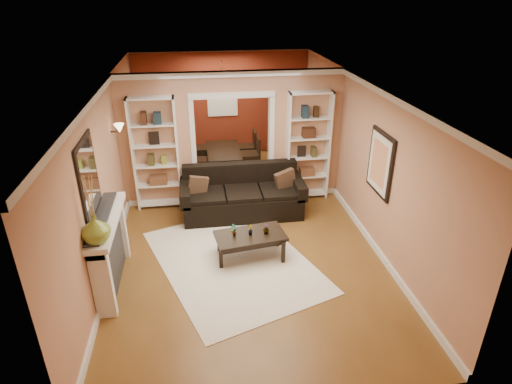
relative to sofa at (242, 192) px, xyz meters
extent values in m
plane|color=brown|center=(-0.10, -0.45, -0.47)|extent=(8.00, 8.00, 0.00)
plane|color=white|center=(-0.10, -0.45, 2.23)|extent=(8.00, 8.00, 0.00)
plane|color=tan|center=(-0.10, 3.55, 0.88)|extent=(8.00, 0.00, 8.00)
plane|color=tan|center=(-0.10, -4.45, 0.88)|extent=(8.00, 0.00, 8.00)
plane|color=tan|center=(-2.35, -0.45, 0.88)|extent=(0.00, 8.00, 8.00)
plane|color=tan|center=(2.15, -0.45, 0.88)|extent=(0.00, 8.00, 8.00)
cube|color=tan|center=(-0.10, 0.75, 0.88)|extent=(4.50, 0.15, 2.70)
cube|color=maroon|center=(-0.10, 3.52, 0.85)|extent=(4.44, 0.04, 2.64)
cube|color=#8CA5CC|center=(-0.10, 3.48, 1.08)|extent=(0.78, 0.03, 0.98)
cube|color=white|center=(-0.35, -1.63, -0.47)|extent=(3.15, 3.69, 0.01)
cube|color=black|center=(0.00, 0.00, 0.00)|extent=(2.43, 1.05, 0.95)
cube|color=brown|center=(-0.86, -0.02, 0.17)|extent=(0.38, 0.16, 0.37)
cube|color=brown|center=(0.86, -0.02, 0.19)|extent=(0.42, 0.23, 0.41)
cube|color=black|center=(-0.05, -1.54, -0.26)|extent=(1.23, 0.79, 0.44)
imported|color=#336626|center=(-0.32, -1.54, 0.07)|extent=(0.13, 0.13, 0.21)
imported|color=#336626|center=(-0.05, -1.54, 0.05)|extent=(0.09, 0.11, 0.17)
imported|color=#336626|center=(0.22, -1.54, 0.05)|extent=(0.10, 0.10, 0.18)
cube|color=white|center=(-1.65, 0.58, 0.68)|extent=(0.90, 0.30, 2.30)
cube|color=white|center=(1.45, 0.58, 0.68)|extent=(0.90, 0.30, 2.30)
cube|color=white|center=(-2.19, -1.95, 0.11)|extent=(0.32, 1.70, 1.16)
imported|color=olive|center=(-2.19, -2.59, 0.88)|extent=(0.41, 0.41, 0.39)
cube|color=silver|center=(-2.33, -1.95, 1.33)|extent=(0.03, 0.95, 1.10)
cube|color=#FFE0A5|center=(-2.25, 0.10, 1.36)|extent=(0.18, 0.18, 0.22)
cube|color=black|center=(2.11, -1.45, 1.08)|extent=(0.04, 0.85, 1.05)
imported|color=black|center=(-0.16, 2.38, -0.22)|extent=(1.46, 0.81, 0.51)
cube|color=black|center=(-0.71, 2.08, -0.09)|extent=(0.50, 0.50, 0.78)
cube|color=black|center=(0.39, 2.08, -0.01)|extent=(0.49, 0.49, 0.93)
cube|color=black|center=(-0.71, 2.68, -0.01)|extent=(0.57, 0.57, 0.94)
cube|color=black|center=(0.39, 2.68, -0.03)|extent=(0.53, 0.53, 0.90)
cube|color=#342618|center=(-0.10, 2.25, 1.55)|extent=(0.50, 0.50, 0.30)
camera|label=1|loc=(-0.83, -7.57, 3.70)|focal=30.00mm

